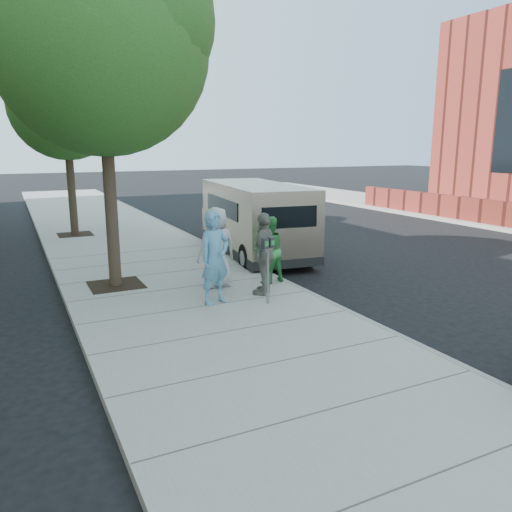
# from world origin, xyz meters

# --- Properties ---
(ground) EXTENTS (120.00, 120.00, 0.00)m
(ground) POSITION_xyz_m (0.00, 0.00, 0.00)
(ground) COLOR black
(ground) RESTS_ON ground
(sidewalk) EXTENTS (5.00, 60.00, 0.15)m
(sidewalk) POSITION_xyz_m (-1.00, 0.00, 0.07)
(sidewalk) COLOR gray
(sidewalk) RESTS_ON ground
(curb_face) EXTENTS (0.12, 60.00, 0.16)m
(curb_face) POSITION_xyz_m (1.44, 0.00, 0.07)
(curb_face) COLOR gray
(curb_face) RESTS_ON ground
(tree_near) EXTENTS (4.62, 4.60, 7.53)m
(tree_near) POSITION_xyz_m (-2.25, 2.40, 5.55)
(tree_near) COLOR black
(tree_near) RESTS_ON sidewalk
(tree_far) EXTENTS (3.92, 3.80, 6.49)m
(tree_far) POSITION_xyz_m (-2.25, 10.00, 4.88)
(tree_far) COLOR black
(tree_far) RESTS_ON sidewalk
(parking_meter) EXTENTS (0.30, 0.16, 1.37)m
(parking_meter) POSITION_xyz_m (0.24, -0.40, 1.14)
(parking_meter) COLOR gray
(parking_meter) RESTS_ON sidewalk
(van) EXTENTS (2.68, 6.13, 2.20)m
(van) POSITION_xyz_m (2.36, 4.58, 1.17)
(van) COLOR tan
(van) RESTS_ON ground
(person_officer) EXTENTS (0.80, 0.65, 1.90)m
(person_officer) POSITION_xyz_m (-0.72, 0.09, 1.10)
(person_officer) COLOR #5694B8
(person_officer) RESTS_ON sidewalk
(person_green_shirt) EXTENTS (0.86, 0.72, 1.58)m
(person_green_shirt) POSITION_xyz_m (1.01, 1.03, 0.94)
(person_green_shirt) COLOR green
(person_green_shirt) RESTS_ON sidewalk
(person_gray_shirt) EXTENTS (0.92, 0.61, 1.84)m
(person_gray_shirt) POSITION_xyz_m (-0.22, 1.24, 1.07)
(person_gray_shirt) COLOR #B3B3B6
(person_gray_shirt) RESTS_ON sidewalk
(person_striped_polo) EXTENTS (1.06, 1.04, 1.79)m
(person_striped_polo) POSITION_xyz_m (0.49, 0.26, 1.04)
(person_striped_polo) COLOR slate
(person_striped_polo) RESTS_ON sidewalk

